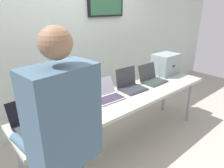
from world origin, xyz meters
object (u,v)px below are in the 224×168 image
at_px(equipment_box, 165,64).
at_px(laptop_station_1, 72,104).
at_px(laptop_station_2, 106,94).
at_px(laptop_station_0, 32,120).
at_px(person, 64,132).
at_px(laptop_station_3, 130,84).
at_px(laptop_station_4, 152,78).
at_px(workbench, 124,99).
at_px(coffee_mug, 83,122).

xyz_separation_m(equipment_box, laptop_station_1, (-1.82, -0.07, -0.11)).
bearing_deg(equipment_box, laptop_station_1, -177.88).
relative_size(laptop_station_1, laptop_station_2, 0.87).
bearing_deg(laptop_station_0, laptop_station_2, 0.26).
distance_m(laptop_station_1, person, 0.90).
bearing_deg(laptop_station_3, laptop_station_4, -1.69).
height_order(laptop_station_2, laptop_station_3, laptop_station_3).
xyz_separation_m(laptop_station_2, person, (-0.95, -0.71, 0.24)).
height_order(laptop_station_0, person, person).
height_order(laptop_station_0, laptop_station_4, laptop_station_4).
distance_m(equipment_box, laptop_station_2, 1.36).
relative_size(workbench, laptop_station_1, 8.31).
relative_size(laptop_station_3, laptop_station_4, 0.98).
bearing_deg(laptop_station_1, person, -123.35).
height_order(laptop_station_3, coffee_mug, laptop_station_3).
relative_size(laptop_station_0, laptop_station_2, 0.96).
bearing_deg(coffee_mug, workbench, 17.68).
bearing_deg(laptop_station_0, equipment_box, 2.31).
relative_size(laptop_station_0, laptop_station_4, 1.00).
bearing_deg(equipment_box, workbench, -171.20).
height_order(workbench, laptop_station_2, laptop_station_2).
bearing_deg(workbench, equipment_box, 8.80).
height_order(laptop_station_2, coffee_mug, laptop_station_2).
xyz_separation_m(equipment_box, laptop_station_4, (-0.46, -0.09, -0.11)).
bearing_deg(person, laptop_station_3, 27.40).
xyz_separation_m(laptop_station_0, laptop_station_4, (1.81, 0.00, 0.00)).
distance_m(laptop_station_1, laptop_station_3, 0.91).
xyz_separation_m(workbench, coffee_mug, (-0.78, -0.25, 0.09)).
height_order(equipment_box, laptop_station_3, equipment_box).
relative_size(equipment_box, coffee_mug, 4.72).
distance_m(laptop_station_2, person, 1.21).
relative_size(laptop_station_1, laptop_station_3, 0.93).
height_order(laptop_station_0, laptop_station_2, laptop_station_0).
distance_m(laptop_station_1, laptop_station_2, 0.47).
relative_size(equipment_box, laptop_station_4, 1.14).
height_order(laptop_station_1, laptop_station_3, laptop_station_3).
xyz_separation_m(equipment_box, laptop_station_3, (-0.91, -0.08, -0.11)).
height_order(workbench, equipment_box, equipment_box).
height_order(equipment_box, person, person).
height_order(equipment_box, laptop_station_0, equipment_box).
xyz_separation_m(equipment_box, laptop_station_0, (-2.27, -0.09, -0.11)).
bearing_deg(coffee_mug, laptop_station_1, 75.51).
bearing_deg(person, coffee_mug, 43.82).
relative_size(workbench, person, 1.58).
height_order(equipment_box, laptop_station_2, equipment_box).
bearing_deg(equipment_box, coffee_mug, -167.47).
bearing_deg(laptop_station_1, laptop_station_2, -2.46).
distance_m(laptop_station_0, laptop_station_3, 1.37).
xyz_separation_m(laptop_station_0, coffee_mug, (0.37, -0.33, -0.01)).
xyz_separation_m(laptop_station_0, person, (-0.02, -0.70, 0.24)).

